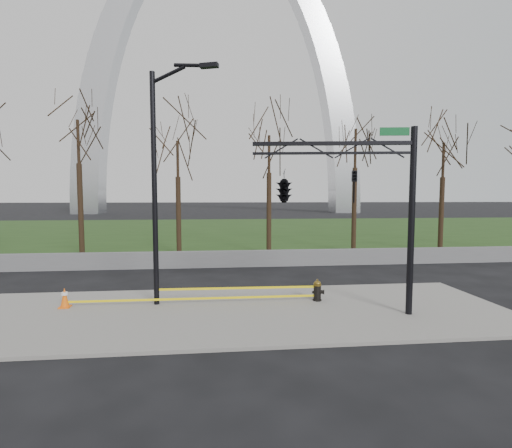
{
  "coord_description": "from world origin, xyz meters",
  "views": [
    {
      "loc": [
        -0.61,
        -11.82,
        3.83
      ],
      "look_at": [
        0.81,
        2.0,
        2.8
      ],
      "focal_mm": 25.68,
      "sensor_mm": 36.0,
      "label": 1
    }
  ],
  "objects": [
    {
      "name": "street_light",
      "position": [
        -2.56,
        0.92,
        4.69
      ],
      "size": [
        2.32,
        0.9,
        8.21
      ],
      "rotation": [
        0.0,
        0.0,
        -0.31
      ],
      "color": "black",
      "rests_on": "ground"
    },
    {
      "name": "sidewalk",
      "position": [
        0.0,
        0.0,
        0.05
      ],
      "size": [
        18.0,
        6.0,
        0.1
      ],
      "primitive_type": "cube",
      "color": "gray",
      "rests_on": "ground"
    },
    {
      "name": "ground",
      "position": [
        0.0,
        0.0,
        0.0
      ],
      "size": [
        500.0,
        500.0,
        0.0
      ],
      "primitive_type": "plane",
      "color": "black",
      "rests_on": "ground"
    },
    {
      "name": "tree_row",
      "position": [
        -0.23,
        12.0,
        4.58
      ],
      "size": [
        45.54,
        4.0,
        9.15
      ],
      "color": "black",
      "rests_on": "ground"
    },
    {
      "name": "gateway_arch",
      "position": [
        0.0,
        75.0,
        32.5
      ],
      "size": [
        66.0,
        6.0,
        65.0
      ],
      "primitive_type": null,
      "color": "silver",
      "rests_on": "ground"
    },
    {
      "name": "caution_tape",
      "position": [
        -0.84,
        0.89,
        0.41
      ],
      "size": [
        8.71,
        0.16,
        0.4
      ],
      "color": "yellow",
      "rests_on": "ground"
    },
    {
      "name": "fire_hydrant",
      "position": [
        2.93,
        0.84,
        0.46
      ],
      "size": [
        0.48,
        0.32,
        0.78
      ],
      "rotation": [
        0.0,
        0.0,
        -0.34
      ],
      "color": "black",
      "rests_on": "sidewalk"
    },
    {
      "name": "traffic_signal_mast",
      "position": [
        2.23,
        -0.44,
        4.15
      ],
      "size": [
        5.05,
        2.54,
        6.0
      ],
      "rotation": [
        0.0,
        0.0,
        -0.15
      ],
      "color": "black",
      "rests_on": "ground"
    },
    {
      "name": "guardrail",
      "position": [
        0.0,
        8.0,
        0.45
      ],
      "size": [
        60.0,
        0.3,
        0.9
      ],
      "primitive_type": "cube",
      "color": "#59595B",
      "rests_on": "ground"
    },
    {
      "name": "traffic_cone",
      "position": [
        -5.8,
        0.9,
        0.44
      ],
      "size": [
        0.37,
        0.37,
        0.68
      ],
      "rotation": [
        0.0,
        0.0,
        0.05
      ],
      "color": "orange",
      "rests_on": "sidewalk"
    },
    {
      "name": "grass_strip",
      "position": [
        0.0,
        30.0,
        0.03
      ],
      "size": [
        120.0,
        40.0,
        0.06
      ],
      "primitive_type": "cube",
      "color": "#203C15",
      "rests_on": "ground"
    }
  ]
}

